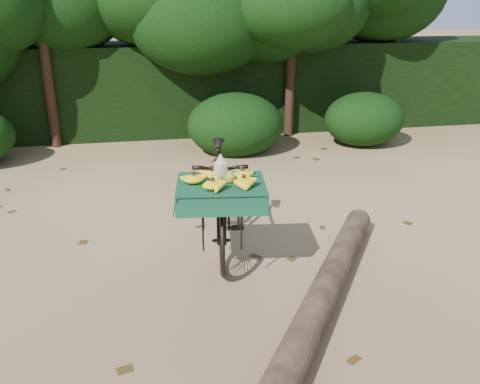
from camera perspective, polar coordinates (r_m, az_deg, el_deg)
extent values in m
plane|color=tan|center=(5.31, -8.02, -9.28)|extent=(80.00, 80.00, 0.00)
imported|color=black|center=(5.59, -2.27, -0.79)|extent=(0.80, 2.02, 1.18)
cube|color=black|center=(4.89, -2.15, 0.74)|extent=(0.49, 0.57, 0.03)
cube|color=#124526|center=(4.88, -2.15, 0.95)|extent=(0.93, 0.81, 0.01)
ellipsoid|color=#99A327|center=(4.87, -1.19, 1.65)|extent=(0.11, 0.09, 0.12)
ellipsoid|color=#99A327|center=(4.92, -2.66, 1.86)|extent=(0.11, 0.09, 0.12)
ellipsoid|color=#99A327|center=(4.80, -2.63, 1.38)|extent=(0.11, 0.09, 0.12)
cylinder|color=#EAE5C6|center=(4.86, -2.17, 2.30)|extent=(0.14, 0.14, 0.18)
cylinder|color=brown|center=(4.71, 9.13, -11.68)|extent=(2.31, 3.30, 0.27)
cube|color=black|center=(11.04, -10.33, 11.43)|extent=(26.00, 1.80, 1.80)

